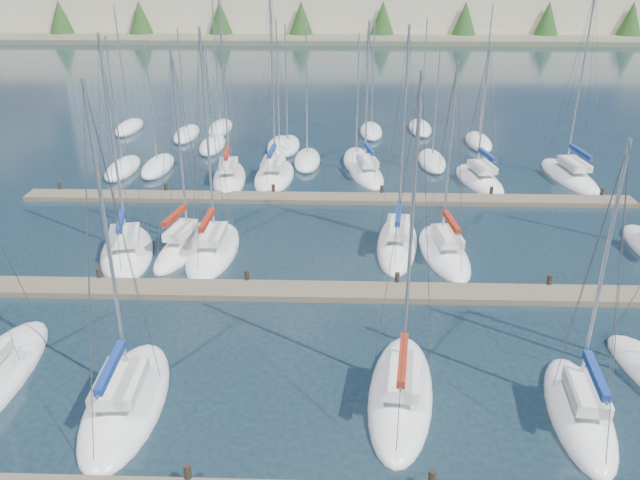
{
  "coord_description": "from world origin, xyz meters",
  "views": [
    {
      "loc": [
        0.85,
        -12.5,
        15.88
      ],
      "look_at": [
        0.0,
        14.0,
        4.0
      ],
      "focal_mm": 35.0,
      "sensor_mm": 36.0,
      "label": 1
    }
  ],
  "objects_px": {
    "sailboat_i": "(185,246)",
    "sailboat_r": "(569,176)",
    "sailboat_d": "(401,393)",
    "sailboat_k": "(397,242)",
    "sailboat_c": "(126,401)",
    "sailboat_q": "(479,180)",
    "sailboat_e": "(579,411)",
    "sailboat_p": "(366,174)",
    "sailboat_h": "(127,252)",
    "sailboat_n": "(229,178)",
    "sailboat_l": "(444,252)",
    "sailboat_j": "(213,250)",
    "sailboat_o": "(274,175)"
  },
  "relations": [
    {
      "from": "sailboat_i",
      "to": "sailboat_r",
      "type": "height_order",
      "value": "sailboat_r"
    },
    {
      "from": "sailboat_d",
      "to": "sailboat_k",
      "type": "relative_size",
      "value": 0.99
    },
    {
      "from": "sailboat_c",
      "to": "sailboat_q",
      "type": "relative_size",
      "value": 1.17
    },
    {
      "from": "sailboat_k",
      "to": "sailboat_e",
      "type": "relative_size",
      "value": 1.18
    },
    {
      "from": "sailboat_p",
      "to": "sailboat_h",
      "type": "xyz_separation_m",
      "value": [
        -14.69,
        -15.25,
        -0.01
      ]
    },
    {
      "from": "sailboat_k",
      "to": "sailboat_n",
      "type": "relative_size",
      "value": 0.9
    },
    {
      "from": "sailboat_n",
      "to": "sailboat_l",
      "type": "height_order",
      "value": "sailboat_n"
    },
    {
      "from": "sailboat_j",
      "to": "sailboat_q",
      "type": "relative_size",
      "value": 1.2
    },
    {
      "from": "sailboat_r",
      "to": "sailboat_k",
      "type": "bearing_deg",
      "value": -143.34
    },
    {
      "from": "sailboat_c",
      "to": "sailboat_r",
      "type": "relative_size",
      "value": 0.88
    },
    {
      "from": "sailboat_p",
      "to": "sailboat_r",
      "type": "xyz_separation_m",
      "value": [
        16.22,
        -0.11,
        -0.0
      ]
    },
    {
      "from": "sailboat_c",
      "to": "sailboat_q",
      "type": "height_order",
      "value": "sailboat_c"
    },
    {
      "from": "sailboat_k",
      "to": "sailboat_i",
      "type": "distance_m",
      "value": 12.91
    },
    {
      "from": "sailboat_l",
      "to": "sailboat_o",
      "type": "bearing_deg",
      "value": 124.15
    },
    {
      "from": "sailboat_i",
      "to": "sailboat_e",
      "type": "xyz_separation_m",
      "value": [
        18.55,
        -14.53,
        -0.01
      ]
    },
    {
      "from": "sailboat_p",
      "to": "sailboat_r",
      "type": "relative_size",
      "value": 0.84
    },
    {
      "from": "sailboat_h",
      "to": "sailboat_l",
      "type": "height_order",
      "value": "sailboat_h"
    },
    {
      "from": "sailboat_o",
      "to": "sailboat_q",
      "type": "distance_m",
      "value": 16.22
    },
    {
      "from": "sailboat_l",
      "to": "sailboat_k",
      "type": "bearing_deg",
      "value": 148.64
    },
    {
      "from": "sailboat_q",
      "to": "sailboat_o",
      "type": "bearing_deg",
      "value": 168.47
    },
    {
      "from": "sailboat_h",
      "to": "sailboat_q",
      "type": "xyz_separation_m",
      "value": [
        23.52,
        14.0,
        -0.01
      ]
    },
    {
      "from": "sailboat_c",
      "to": "sailboat_j",
      "type": "xyz_separation_m",
      "value": [
        0.77,
        14.02,
        0.0
      ]
    },
    {
      "from": "sailboat_e",
      "to": "sailboat_j",
      "type": "relative_size",
      "value": 0.85
    },
    {
      "from": "sailboat_c",
      "to": "sailboat_h",
      "type": "relative_size",
      "value": 1.0
    },
    {
      "from": "sailboat_h",
      "to": "sailboat_l",
      "type": "distance_m",
      "value": 18.77
    },
    {
      "from": "sailboat_n",
      "to": "sailboat_r",
      "type": "relative_size",
      "value": 1.0
    },
    {
      "from": "sailboat_d",
      "to": "sailboat_j",
      "type": "xyz_separation_m",
      "value": [
        -10.01,
        13.19,
        -0.0
      ]
    },
    {
      "from": "sailboat_j",
      "to": "sailboat_k",
      "type": "bearing_deg",
      "value": 8.38
    },
    {
      "from": "sailboat_d",
      "to": "sailboat_l",
      "type": "xyz_separation_m",
      "value": [
        3.7,
        13.33,
        -0.01
      ]
    },
    {
      "from": "sailboat_p",
      "to": "sailboat_n",
      "type": "bearing_deg",
      "value": 177.75
    },
    {
      "from": "sailboat_p",
      "to": "sailboat_q",
      "type": "bearing_deg",
      "value": -17.45
    },
    {
      "from": "sailboat_d",
      "to": "sailboat_h",
      "type": "relative_size",
      "value": 1.01
    },
    {
      "from": "sailboat_i",
      "to": "sailboat_e",
      "type": "height_order",
      "value": "sailboat_i"
    },
    {
      "from": "sailboat_q",
      "to": "sailboat_h",
      "type": "bearing_deg",
      "value": -158.71
    },
    {
      "from": "sailboat_o",
      "to": "sailboat_i",
      "type": "height_order",
      "value": "sailboat_o"
    },
    {
      "from": "sailboat_e",
      "to": "sailboat_l",
      "type": "bearing_deg",
      "value": 108.24
    },
    {
      "from": "sailboat_h",
      "to": "sailboat_l",
      "type": "relative_size",
      "value": 1.12
    },
    {
      "from": "sailboat_c",
      "to": "sailboat_d",
      "type": "bearing_deg",
      "value": 1.57
    },
    {
      "from": "sailboat_c",
      "to": "sailboat_e",
      "type": "distance_m",
      "value": 17.49
    },
    {
      "from": "sailboat_p",
      "to": "sailboat_k",
      "type": "distance_m",
      "value": 13.47
    },
    {
      "from": "sailboat_p",
      "to": "sailboat_o",
      "type": "xyz_separation_m",
      "value": [
        -7.39,
        -0.67,
        0.0
      ]
    },
    {
      "from": "sailboat_e",
      "to": "sailboat_p",
      "type": "bearing_deg",
      "value": 110.02
    },
    {
      "from": "sailboat_h",
      "to": "sailboat_q",
      "type": "height_order",
      "value": "sailboat_h"
    },
    {
      "from": "sailboat_o",
      "to": "sailboat_r",
      "type": "xyz_separation_m",
      "value": [
        23.61,
        0.55,
        -0.0
      ]
    },
    {
      "from": "sailboat_i",
      "to": "sailboat_q",
      "type": "distance_m",
      "value": 24.16
    },
    {
      "from": "sailboat_p",
      "to": "sailboat_q",
      "type": "height_order",
      "value": "sailboat_p"
    },
    {
      "from": "sailboat_k",
      "to": "sailboat_n",
      "type": "distance_m",
      "value": 17.22
    },
    {
      "from": "sailboat_i",
      "to": "sailboat_k",
      "type": "bearing_deg",
      "value": 14.6
    },
    {
      "from": "sailboat_d",
      "to": "sailboat_k",
      "type": "xyz_separation_m",
      "value": [
        1.04,
        14.64,
        0.0
      ]
    },
    {
      "from": "sailboat_r",
      "to": "sailboat_q",
      "type": "xyz_separation_m",
      "value": [
        -7.4,
        -1.14,
        -0.02
      ]
    }
  ]
}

